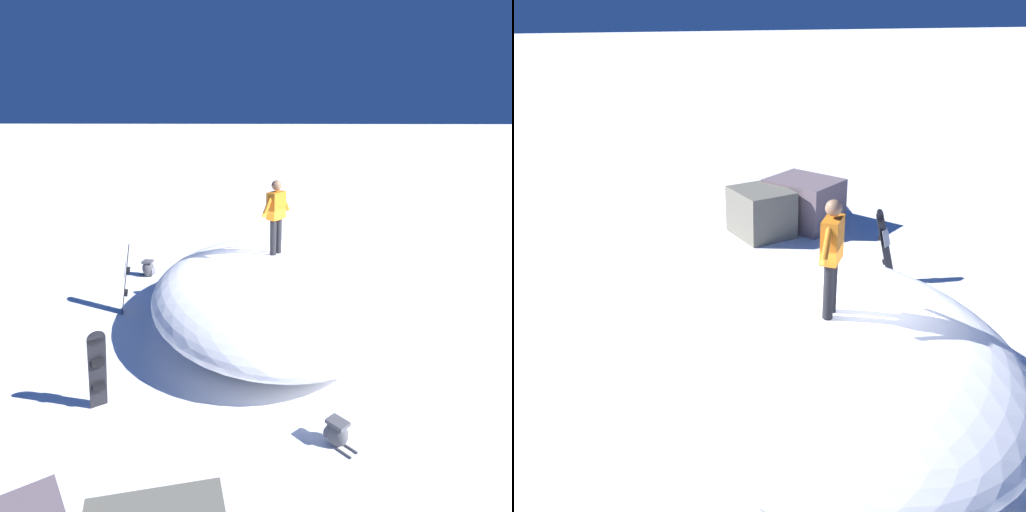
% 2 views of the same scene
% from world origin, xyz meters
% --- Properties ---
extents(ground, '(240.00, 240.00, 0.00)m').
position_xyz_m(ground, '(0.00, 0.00, 0.00)').
color(ground, white).
extents(snow_mound, '(6.00, 7.27, 1.51)m').
position_xyz_m(snow_mound, '(0.60, 0.03, 0.75)').
color(snow_mound, white).
rests_on(snow_mound, ground).
extents(snowboarder_standing, '(0.64, 0.86, 1.62)m').
position_xyz_m(snowboarder_standing, '(0.62, 0.38, 2.43)').
color(snowboarder_standing, black).
rests_on(snowboarder_standing, snow_mound).
extents(snowboard_secondary_upright, '(0.48, 0.52, 1.53)m').
position_xyz_m(snowboard_secondary_upright, '(-2.12, -3.23, 0.79)').
color(snowboard_secondary_upright, black).
rests_on(snowboard_secondary_upright, ground).
extents(backpack_near, '(0.50, 0.51, 0.41)m').
position_xyz_m(backpack_near, '(1.45, -3.82, 0.21)').
color(backpack_near, '#4C4C51').
rests_on(backpack_near, ground).
extents(rock_outcrop, '(3.23, 3.39, 1.23)m').
position_xyz_m(rock_outcrop, '(-1.31, -6.97, 0.55)').
color(rock_outcrop, '#636054').
rests_on(rock_outcrop, ground).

